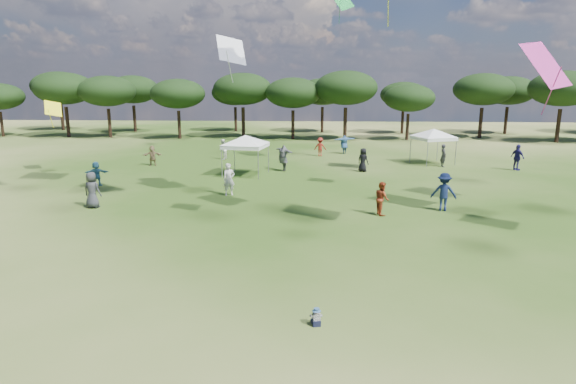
% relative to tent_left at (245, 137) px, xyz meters
% --- Properties ---
extents(ground, '(140.00, 140.00, 0.00)m').
position_rel_tent_left_xyz_m(ground, '(4.83, -22.72, -2.64)').
color(ground, '#345218').
rests_on(ground, ground).
extents(tree_line, '(108.78, 17.63, 7.77)m').
position_rel_tent_left_xyz_m(tree_line, '(7.22, 24.69, 2.78)').
color(tree_line, black).
rests_on(tree_line, ground).
extents(tent_left, '(5.43, 5.43, 3.07)m').
position_rel_tent_left_xyz_m(tent_left, '(0.00, 0.00, 0.00)').
color(tent_left, gray).
rests_on(tent_left, ground).
extents(tent_right, '(5.10, 5.10, 3.05)m').
position_rel_tent_left_xyz_m(tent_right, '(14.03, 5.61, -0.02)').
color(tent_right, gray).
rests_on(tent_right, ground).
extents(toddler, '(0.35, 0.38, 0.49)m').
position_rel_tent_left_xyz_m(toddler, '(4.85, -20.91, -2.43)').
color(toddler, black).
rests_on(toddler, ground).
extents(festival_crowd, '(29.48, 21.65, 1.92)m').
position_rel_tent_left_xyz_m(festival_crowd, '(3.89, 0.77, -1.77)').
color(festival_crowd, '#323338').
rests_on(festival_crowd, ground).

